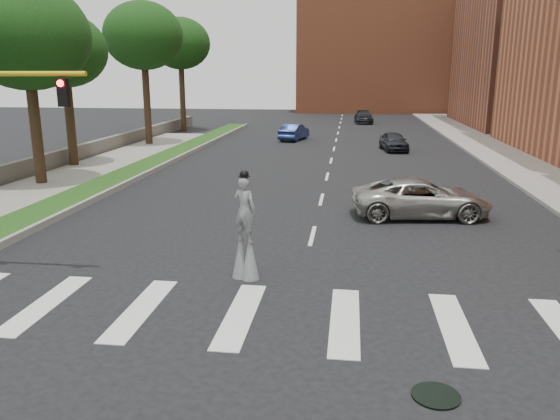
# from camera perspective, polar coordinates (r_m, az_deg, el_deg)

# --- Properties ---
(ground_plane) EXTENTS (160.00, 160.00, 0.00)m
(ground_plane) POSITION_cam_1_polar(r_m,az_deg,el_deg) (12.72, 0.78, -13.09)
(ground_plane) COLOR black
(ground_plane) RESTS_ON ground
(grass_median) EXTENTS (2.00, 60.00, 0.25)m
(grass_median) POSITION_cam_1_polar(r_m,az_deg,el_deg) (34.23, -14.71, 4.06)
(grass_median) COLOR #1A4012
(grass_median) RESTS_ON ground
(median_curb) EXTENTS (0.20, 60.00, 0.28)m
(median_curb) POSITION_cam_1_polar(r_m,az_deg,el_deg) (33.85, -13.05, 4.08)
(median_curb) COLOR gray
(median_curb) RESTS_ON ground
(sidewalk_right) EXTENTS (5.00, 90.00, 0.18)m
(sidewalk_right) POSITION_cam_1_polar(r_m,az_deg,el_deg) (38.37, 24.35, 4.26)
(sidewalk_right) COLOR gray
(sidewalk_right) RESTS_ON ground
(stone_wall) EXTENTS (0.50, 56.00, 1.10)m
(stone_wall) POSITION_cam_1_polar(r_m,az_deg,el_deg) (38.30, -21.32, 5.23)
(stone_wall) COLOR #57524B
(stone_wall) RESTS_ON ground
(manhole) EXTENTS (0.90, 0.90, 0.04)m
(manhole) POSITION_cam_1_polar(r_m,az_deg,el_deg) (11.04, 15.97, -18.15)
(manhole) COLOR black
(manhole) RESTS_ON ground
(building_far) EXTENTS (16.00, 22.00, 20.00)m
(building_far) POSITION_cam_1_polar(r_m,az_deg,el_deg) (68.58, 26.05, 16.23)
(building_far) COLOR #954B37
(building_far) RESTS_ON ground
(building_backdrop) EXTENTS (26.00, 14.00, 18.00)m
(building_backdrop) POSITION_cam_1_polar(r_m,az_deg,el_deg) (89.42, 10.81, 15.89)
(building_backdrop) COLOR #BC5E3B
(building_backdrop) RESTS_ON ground
(stilt_performer) EXTENTS (0.82, 0.69, 3.20)m
(stilt_performer) POSITION_cam_1_polar(r_m,az_deg,el_deg) (15.68, -3.67, -2.56)
(stilt_performer) COLOR black
(stilt_performer) RESTS_ON ground
(suv_crossing) EXTENTS (5.90, 3.23, 1.57)m
(suv_crossing) POSITION_cam_1_polar(r_m,az_deg,el_deg) (23.35, 14.54, 1.20)
(suv_crossing) COLOR #A7A59E
(suv_crossing) RESTS_ON ground
(car_near) EXTENTS (2.32, 4.41, 1.43)m
(car_near) POSITION_cam_1_polar(r_m,az_deg,el_deg) (43.30, 11.80, 7.03)
(car_near) COLOR black
(car_near) RESTS_ON ground
(car_mid) EXTENTS (2.48, 4.63, 1.45)m
(car_mid) POSITION_cam_1_polar(r_m,az_deg,el_deg) (49.19, 1.49, 8.15)
(car_mid) COLOR navy
(car_mid) RESTS_ON ground
(car_far) EXTENTS (2.35, 5.09, 1.44)m
(car_far) POSITION_cam_1_polar(r_m,az_deg,el_deg) (67.04, 8.73, 9.57)
(car_far) COLOR black
(car_far) RESTS_ON ground
(tree_2) EXTENTS (6.34, 6.34, 10.33)m
(tree_2) POSITION_cam_1_polar(r_m,az_deg,el_deg) (31.21, -25.02, 16.11)
(tree_2) COLOR black
(tree_2) RESTS_ON ground
(tree_3) EXTENTS (5.22, 5.22, 9.39)m
(tree_3) POSITION_cam_1_polar(r_m,az_deg,el_deg) (36.76, -21.66, 15.16)
(tree_3) COLOR black
(tree_3) RESTS_ON ground
(tree_4) EXTENTS (6.24, 6.24, 11.35)m
(tree_4) POSITION_cam_1_polar(r_m,az_deg,el_deg) (46.35, -14.11, 17.19)
(tree_4) COLOR black
(tree_4) RESTS_ON ground
(tree_5) EXTENTS (5.96, 5.96, 11.25)m
(tree_5) POSITION_cam_1_polar(r_m,az_deg,el_deg) (57.62, -10.39, 16.69)
(tree_5) COLOR black
(tree_5) RESTS_ON ground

